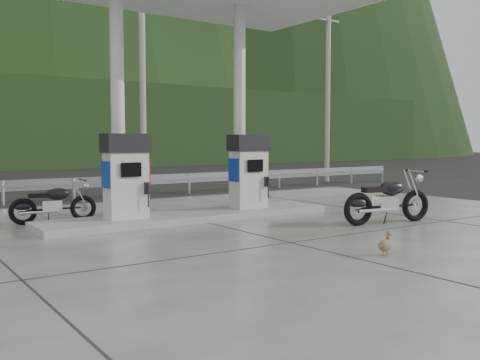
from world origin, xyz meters
TOP-DOWN VIEW (x-y plane):
  - ground at (0.00, 0.00)m, footprint 160.00×160.00m
  - forecourt_apron at (0.00, 0.00)m, footprint 18.00×14.00m
  - pump_island at (0.00, 2.50)m, footprint 7.00×1.40m
  - gas_pump_left at (-1.60, 2.50)m, footprint 0.95×0.55m
  - gas_pump_right at (1.60, 2.50)m, footprint 0.95×0.55m
  - canopy_column_left at (-1.60, 2.90)m, footprint 0.30×0.30m
  - canopy_column_right at (1.60, 2.90)m, footprint 0.30×0.30m
  - guardrail at (0.00, 8.00)m, footprint 26.00×0.16m
  - road at (0.00, 11.50)m, footprint 60.00×7.00m
  - utility_pole_b at (2.00, 9.50)m, footprint 0.22×0.22m
  - utility_pole_c at (11.00, 9.50)m, footprint 0.22×0.22m
  - motorcycle_left at (-2.76, 3.80)m, footprint 1.78×0.72m
  - motorcycle_right at (3.21, -0.46)m, footprint 2.21×1.04m
  - duck at (0.52, -2.66)m, footprint 0.45×0.27m

SIDE VIEW (x-z plane):
  - ground at x=0.00m, z-range 0.00..0.00m
  - road at x=0.00m, z-range 0.00..0.01m
  - forecourt_apron at x=0.00m, z-range 0.00..0.02m
  - pump_island at x=0.00m, z-range 0.02..0.17m
  - duck at x=0.52m, z-range 0.02..0.33m
  - motorcycle_left at x=-2.76m, z-range 0.02..0.84m
  - motorcycle_right at x=3.21m, z-range 0.02..1.03m
  - guardrail at x=0.00m, z-range 0.00..1.42m
  - gas_pump_left at x=-1.60m, z-range 0.17..1.97m
  - gas_pump_right at x=1.60m, z-range 0.17..1.97m
  - canopy_column_left at x=-1.60m, z-range 0.17..5.17m
  - canopy_column_right at x=1.60m, z-range 0.17..5.17m
  - utility_pole_b at x=2.00m, z-range 0.00..8.00m
  - utility_pole_c at x=11.00m, z-range 0.00..8.00m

